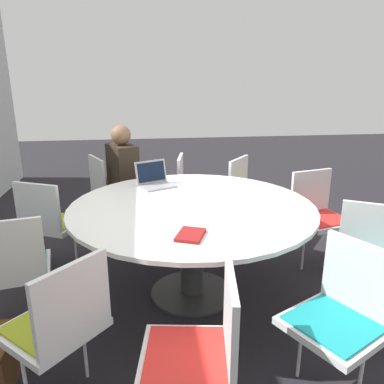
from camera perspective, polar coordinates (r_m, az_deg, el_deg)
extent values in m
plane|color=black|center=(3.13, 0.00, -15.14)|extent=(16.00, 16.00, 0.00)
cylinder|color=#333333|center=(3.13, 0.00, -14.99)|extent=(0.66, 0.66, 0.02)
cylinder|color=#333333|center=(2.95, 0.00, -9.00)|extent=(0.18, 0.18, 0.71)
cylinder|color=white|center=(2.81, 0.00, -2.24)|extent=(1.83, 1.83, 0.03)
cube|color=silver|center=(4.22, -11.54, -0.13)|extent=(0.58, 0.57, 0.04)
cube|color=gold|center=(4.22, -11.56, 0.21)|extent=(0.51, 0.50, 0.01)
cube|color=silver|center=(4.10, -14.24, 2.37)|extent=(0.39, 0.21, 0.40)
cylinder|color=silver|center=(4.46, -12.23, -2.41)|extent=(0.02, 0.02, 0.43)
cylinder|color=silver|center=(4.14, -10.41, -3.83)|extent=(0.02, 0.02, 0.43)
cube|color=silver|center=(3.48, -20.06, -4.60)|extent=(0.57, 0.58, 0.04)
cube|color=olive|center=(3.48, -20.10, -4.20)|extent=(0.50, 0.51, 0.01)
cube|color=silver|center=(3.27, -22.50, -2.17)|extent=(0.21, 0.39, 0.40)
cylinder|color=silver|center=(3.68, -21.94, -7.58)|extent=(0.02, 0.02, 0.43)
cylinder|color=silver|center=(3.47, -17.28, -8.59)|extent=(0.02, 0.02, 0.43)
cube|color=silver|center=(2.81, -25.31, -10.60)|extent=(0.50, 0.52, 0.04)
cube|color=teal|center=(2.80, -25.38, -10.13)|extent=(0.44, 0.46, 0.01)
cube|color=silver|center=(2.54, -26.31, -8.16)|extent=(0.12, 0.42, 0.40)
cylinder|color=silver|center=(2.90, -21.07, -14.40)|extent=(0.02, 0.02, 0.43)
cube|color=silver|center=(2.16, -20.47, -18.83)|extent=(0.61, 0.61, 0.04)
cube|color=olive|center=(2.14, -20.55, -18.26)|extent=(0.54, 0.53, 0.01)
cube|color=silver|center=(1.90, -17.64, -15.85)|extent=(0.33, 0.30, 0.40)
cylinder|color=silver|center=(2.38, -16.06, -21.61)|extent=(0.02, 0.02, 0.43)
cube|color=silver|center=(1.86, -0.85, -24.15)|extent=(0.50, 0.48, 0.04)
cube|color=red|center=(1.85, -0.86, -23.54)|extent=(0.44, 0.42, 0.01)
cube|color=silver|center=(1.73, 5.94, -18.64)|extent=(0.42, 0.09, 0.40)
cylinder|color=silver|center=(2.15, -0.64, -25.64)|extent=(0.02, 0.02, 0.43)
cube|color=silver|center=(2.16, 20.62, -18.73)|extent=(0.58, 0.58, 0.04)
cube|color=teal|center=(2.15, 20.69, -18.16)|extent=(0.51, 0.51, 0.01)
cube|color=silver|center=(2.20, 24.20, -11.86)|extent=(0.38, 0.22, 0.40)
cylinder|color=silver|center=(2.38, 16.19, -21.53)|extent=(0.02, 0.02, 0.43)
cube|color=silver|center=(2.75, 25.38, -11.16)|extent=(0.58, 0.59, 0.04)
cube|color=teal|center=(2.74, 25.45, -10.68)|extent=(0.51, 0.52, 0.01)
cube|color=silver|center=(2.84, 25.80, -5.44)|extent=(0.23, 0.38, 0.40)
cylinder|color=silver|center=(2.86, 21.05, -14.92)|extent=(0.02, 0.02, 0.43)
cube|color=silver|center=(3.54, 19.26, -4.18)|extent=(0.51, 0.53, 0.04)
cube|color=red|center=(3.53, 19.30, -3.78)|extent=(0.45, 0.46, 0.01)
cube|color=silver|center=(3.61, 17.62, 0.09)|extent=(0.13, 0.41, 0.40)
cylinder|color=silver|center=(3.74, 21.04, -7.08)|extent=(0.02, 0.02, 0.43)
cylinder|color=silver|center=(3.52, 16.63, -8.16)|extent=(0.02, 0.02, 0.43)
cube|color=silver|center=(3.97, 9.50, -1.13)|extent=(0.61, 0.60, 0.04)
cube|color=gold|center=(3.96, 9.52, -0.78)|extent=(0.53, 0.53, 0.01)
cube|color=silver|center=(3.98, 7.06, 2.33)|extent=(0.34, 0.29, 0.40)
cylinder|color=silver|center=(4.20, 10.29, -3.49)|extent=(0.02, 0.02, 0.43)
cylinder|color=silver|center=(3.89, 8.32, -5.11)|extent=(0.02, 0.02, 0.43)
cube|color=silver|center=(4.09, 0.95, -0.34)|extent=(0.51, 0.49, 0.04)
cube|color=red|center=(4.08, 0.96, 0.00)|extent=(0.45, 0.44, 0.01)
cube|color=silver|center=(4.04, -1.80, 2.68)|extent=(0.42, 0.11, 0.40)
cylinder|color=silver|center=(4.33, 1.03, -2.56)|extent=(0.02, 0.02, 0.43)
cylinder|color=silver|center=(4.00, 0.84, -4.31)|extent=(0.02, 0.02, 0.43)
cylinder|color=#2D2319|center=(4.20, -9.33, -3.19)|extent=(0.10, 0.10, 0.47)
cylinder|color=#2D2319|center=(4.04, -8.29, -3.95)|extent=(0.10, 0.10, 0.47)
cube|color=#2D2319|center=(3.93, -10.48, 3.11)|extent=(0.42, 0.35, 0.55)
sphere|color=brown|center=(3.86, -10.78, 8.52)|extent=(0.20, 0.20, 0.20)
cube|color=#99999E|center=(3.27, -5.38, 0.90)|extent=(0.32, 0.36, 0.02)
cube|color=#99999E|center=(3.33, -6.27, 3.10)|extent=(0.17, 0.28, 0.20)
cube|color=black|center=(3.32, -6.22, 3.08)|extent=(0.15, 0.25, 0.17)
cube|color=maroon|center=(2.26, -0.23, -6.55)|extent=(0.25, 0.22, 0.02)
cube|color=#513319|center=(2.57, -27.16, -21.75)|extent=(0.36, 0.16, 0.28)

